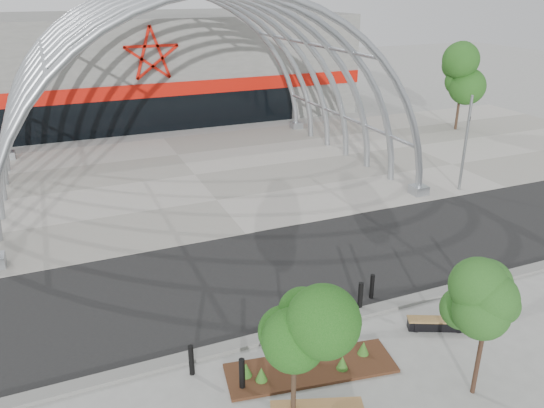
{
  "coord_description": "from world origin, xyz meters",
  "views": [
    {
      "loc": [
        -7.08,
        -12.84,
        10.17
      ],
      "look_at": [
        0.0,
        4.0,
        2.6
      ],
      "focal_mm": 35.0,
      "sensor_mm": 36.0,
      "label": 1
    }
  ],
  "objects_px": {
    "street_tree_0": "(295,329)",
    "street_tree_1": "(487,309)",
    "signal_pole": "(466,142)",
    "bench_1": "(437,324)",
    "bollard_2": "(360,297)"
  },
  "relations": [
    {
      "from": "street_tree_0",
      "to": "street_tree_1",
      "type": "distance_m",
      "value": 5.01
    },
    {
      "from": "signal_pole",
      "to": "street_tree_1",
      "type": "bearing_deg",
      "value": -129.62
    },
    {
      "from": "street_tree_1",
      "to": "bench_1",
      "type": "bearing_deg",
      "value": 70.75
    },
    {
      "from": "signal_pole",
      "to": "bench_1",
      "type": "relative_size",
      "value": 2.75
    },
    {
      "from": "signal_pole",
      "to": "bench_1",
      "type": "xyz_separation_m",
      "value": [
        -9.23,
        -9.61,
        -2.46
      ]
    },
    {
      "from": "signal_pole",
      "to": "bollard_2",
      "type": "distance_m",
      "value": 13.53
    },
    {
      "from": "street_tree_1",
      "to": "bollard_2",
      "type": "height_order",
      "value": "street_tree_1"
    },
    {
      "from": "street_tree_1",
      "to": "bench_1",
      "type": "height_order",
      "value": "street_tree_1"
    },
    {
      "from": "bench_1",
      "to": "bollard_2",
      "type": "xyz_separation_m",
      "value": [
        -1.68,
        1.9,
        0.33
      ]
    },
    {
      "from": "signal_pole",
      "to": "street_tree_0",
      "type": "xyz_separation_m",
      "value": [
        -15.09,
        -11.37,
        0.17
      ]
    },
    {
      "from": "signal_pole",
      "to": "street_tree_1",
      "type": "xyz_separation_m",
      "value": [
        -10.16,
        -12.28,
        -0.01
      ]
    },
    {
      "from": "street_tree_0",
      "to": "bench_1",
      "type": "distance_m",
      "value": 6.66
    },
    {
      "from": "signal_pole",
      "to": "bench_1",
      "type": "distance_m",
      "value": 13.55
    },
    {
      "from": "street_tree_1",
      "to": "bollard_2",
      "type": "distance_m",
      "value": 5.09
    },
    {
      "from": "signal_pole",
      "to": "street_tree_0",
      "type": "distance_m",
      "value": 18.9
    }
  ]
}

